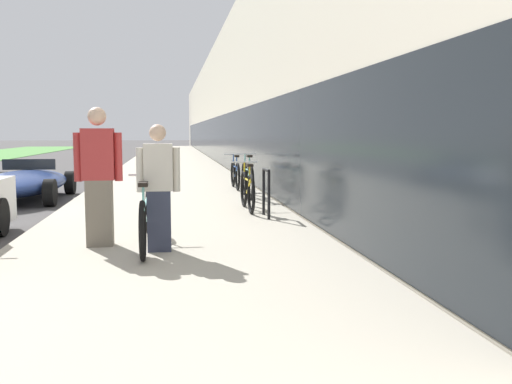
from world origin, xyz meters
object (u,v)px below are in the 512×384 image
object	(u,v)px
person_bystander	(99,177)
vintage_roadster_curbside	(24,183)
cruiser_bike_nearest	(247,190)
cruiser_bike_farthest	(235,174)
person_rider	(159,188)
tandem_bicycle	(146,217)
bike_rack_hoop	(266,188)
cruiser_bike_middle	(247,179)

from	to	relation	value
person_bystander	vintage_roadster_curbside	bearing A→B (deg)	111.06
cruiser_bike_nearest	cruiser_bike_farthest	distance (m)	4.14
cruiser_bike_nearest	vintage_roadster_curbside	bearing A→B (deg)	144.77
vintage_roadster_curbside	person_rider	bearing A→B (deg)	-64.76
person_rider	cruiser_bike_farthest	distance (m)	7.88
tandem_bicycle	person_rider	distance (m)	0.54
person_rider	person_bystander	world-z (taller)	person_bystander
bike_rack_hoop	cruiser_bike_farthest	distance (m)	5.05
person_bystander	cruiser_bike_farthest	bearing A→B (deg)	70.37
person_bystander	cruiser_bike_middle	size ratio (longest dim) A/B	0.99
person_bystander	tandem_bicycle	bearing A→B (deg)	-12.41
tandem_bicycle	vintage_roadster_curbside	world-z (taller)	tandem_bicycle
bike_rack_hoop	cruiser_bike_farthest	xyz separation A→B (m)	(0.03, 5.05, -0.13)
bike_rack_hoop	vintage_roadster_curbside	size ratio (longest dim) A/B	0.19
person_bystander	cruiser_bike_middle	world-z (taller)	person_bystander
cruiser_bike_farthest	person_bystander	bearing A→B (deg)	-109.63
person_rider	bike_rack_hoop	size ratio (longest dim) A/B	1.85
cruiser_bike_nearest	person_rider	bearing A→B (deg)	-114.07
person_rider	cruiser_bike_middle	bearing A→B (deg)	71.69
cruiser_bike_nearest	cruiser_bike_middle	world-z (taller)	cruiser_bike_middle
vintage_roadster_curbside	cruiser_bike_nearest	bearing A→B (deg)	-35.23
tandem_bicycle	bike_rack_hoop	world-z (taller)	tandem_bicycle
person_bystander	cruiser_bike_farthest	world-z (taller)	person_bystander
person_bystander	bike_rack_hoop	world-z (taller)	person_bystander
bike_rack_hoop	vintage_roadster_curbside	distance (m)	6.66
tandem_bicycle	cruiser_bike_farthest	size ratio (longest dim) A/B	1.39
tandem_bicycle	cruiser_bike_farthest	xyz separation A→B (m)	(1.99, 7.35, 0.00)
cruiser_bike_farthest	bike_rack_hoop	bearing A→B (deg)	-90.33
person_bystander	cruiser_bike_nearest	world-z (taller)	person_bystander
person_rider	vintage_roadster_curbside	world-z (taller)	person_rider
person_bystander	bike_rack_hoop	xyz separation A→B (m)	(2.55, 2.18, -0.38)
person_rider	vintage_roadster_curbside	size ratio (longest dim) A/B	0.36
bike_rack_hoop	vintage_roadster_curbside	world-z (taller)	bike_rack_hoop
person_bystander	vintage_roadster_curbside	size ratio (longest dim) A/B	0.41
tandem_bicycle	person_rider	bearing A→B (deg)	-60.08
cruiser_bike_middle	cruiser_bike_farthest	world-z (taller)	cruiser_bike_middle
tandem_bicycle	person_bystander	bearing A→B (deg)	167.59
person_rider	cruiser_bike_nearest	size ratio (longest dim) A/B	0.90
person_bystander	cruiser_bike_middle	xyz separation A→B (m)	(2.62, 5.17, -0.49)
vintage_roadster_curbside	bike_rack_hoop	bearing A→B (deg)	-40.62
cruiser_bike_middle	tandem_bicycle	bearing A→B (deg)	-110.95
bike_rack_hoop	tandem_bicycle	bearing A→B (deg)	-130.32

